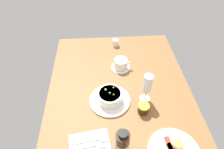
{
  "coord_description": "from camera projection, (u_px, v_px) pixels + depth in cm",
  "views": [
    {
      "loc": [
        74.11,
        -9.59,
        87.71
      ],
      "look_at": [
        -4.39,
        -4.22,
        8.86
      ],
      "focal_mm": 31.03,
      "sensor_mm": 36.0,
      "label": 1
    }
  ],
  "objects": [
    {
      "name": "porridge_bowl",
      "position": [
        110.0,
        97.0,
        1.07
      ],
      "size": [
        22.69,
        22.69,
        7.81
      ],
      "color": "white",
      "rests_on": "ground_plane"
    },
    {
      "name": "wine_glass",
      "position": [
        147.0,
        85.0,
        1.02
      ],
      "size": [
        5.99,
        5.99,
        18.22
      ],
      "color": "white",
      "rests_on": "ground_plane"
    },
    {
      "name": "sauce_bottle_brown",
      "position": [
        122.0,
        145.0,
        0.82
      ],
      "size": [
        6.13,
        6.13,
        18.73
      ],
      "color": "#382314",
      "rests_on": "ground_plane"
    },
    {
      "name": "coffee_cup",
      "position": [
        121.0,
        64.0,
        1.26
      ],
      "size": [
        12.38,
        13.3,
        6.81
      ],
      "color": "white",
      "rests_on": "ground_plane"
    },
    {
      "name": "jam_jar",
      "position": [
        143.0,
        108.0,
        1.02
      ],
      "size": [
        6.07,
        6.07,
        5.56
      ],
      "color": "#3A250C",
      "rests_on": "ground_plane"
    },
    {
      "name": "creamer_jug",
      "position": [
        116.0,
        43.0,
        1.44
      ],
      "size": [
        5.34,
        4.43,
        5.53
      ],
      "color": "white",
      "rests_on": "ground_plane"
    },
    {
      "name": "ground_plane",
      "position": [
        120.0,
        92.0,
        1.16
      ],
      "size": [
        110.0,
        84.0,
        3.0
      ],
      "primitive_type": "cube",
      "color": "brown"
    },
    {
      "name": "cutlery_setting",
      "position": [
        90.0,
        143.0,
        0.91
      ],
      "size": [
        14.96,
        20.31,
        0.9
      ],
      "color": "white",
      "rests_on": "ground_plane"
    }
  ]
}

